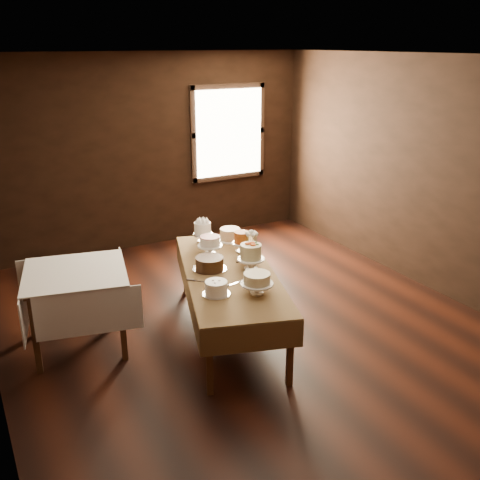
% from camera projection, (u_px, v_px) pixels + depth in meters
% --- Properties ---
extents(floor, '(5.00, 6.00, 0.01)m').
position_uv_depth(floor, '(249.00, 328.00, 5.90)').
color(floor, black).
rests_on(floor, ground).
extents(ceiling, '(5.00, 6.00, 0.01)m').
position_uv_depth(ceiling, '(251.00, 55.00, 4.94)').
color(ceiling, beige).
rests_on(ceiling, wall_back).
extents(wall_back, '(5.00, 0.02, 2.80)m').
position_uv_depth(wall_back, '(148.00, 153.00, 7.89)').
color(wall_back, black).
rests_on(wall_back, ground).
extents(wall_right, '(0.02, 6.00, 2.80)m').
position_uv_depth(wall_right, '(430.00, 176.00, 6.54)').
color(wall_right, black).
rests_on(wall_right, ground).
extents(window, '(1.10, 0.05, 1.30)m').
position_uv_depth(window, '(229.00, 133.00, 8.36)').
color(window, '#FFEABF').
rests_on(window, wall_back).
extents(display_table, '(1.53, 2.44, 0.70)m').
position_uv_depth(display_table, '(229.00, 275.00, 5.61)').
color(display_table, '#422815').
rests_on(display_table, ground).
extents(side_table, '(1.15, 1.15, 0.82)m').
position_uv_depth(side_table, '(76.00, 281.00, 5.32)').
color(side_table, '#422815').
rests_on(side_table, ground).
extents(cake_meringue, '(0.23, 0.23, 0.25)m').
position_uv_depth(cake_meringue, '(203.00, 233.00, 6.36)').
color(cake_meringue, silver).
rests_on(cake_meringue, display_table).
extents(cake_speckled, '(0.30, 0.30, 0.14)m').
position_uv_depth(cake_speckled, '(230.00, 235.00, 6.43)').
color(cake_speckled, white).
rests_on(cake_speckled, display_table).
extents(cake_lattice, '(0.29, 0.29, 0.21)m').
position_uv_depth(cake_lattice, '(210.00, 246.00, 6.00)').
color(cake_lattice, white).
rests_on(cake_lattice, display_table).
extents(cake_caramel, '(0.22, 0.22, 0.25)m').
position_uv_depth(cake_caramel, '(241.00, 243.00, 6.05)').
color(cake_caramel, white).
rests_on(cake_caramel, display_table).
extents(cake_chocolate, '(0.39, 0.39, 0.14)m').
position_uv_depth(cake_chocolate, '(210.00, 264.00, 5.60)').
color(cake_chocolate, silver).
rests_on(cake_chocolate, display_table).
extents(cake_flowers, '(0.29, 0.29, 0.29)m').
position_uv_depth(cake_flowers, '(251.00, 258.00, 5.58)').
color(cake_flowers, white).
rests_on(cake_flowers, display_table).
extents(cake_swirl, '(0.28, 0.28, 0.14)m').
position_uv_depth(cake_swirl, '(216.00, 289.00, 5.04)').
color(cake_swirl, silver).
rests_on(cake_swirl, display_table).
extents(cake_cream, '(0.32, 0.32, 0.22)m').
position_uv_depth(cake_cream, '(257.00, 284.00, 5.05)').
color(cake_cream, white).
rests_on(cake_cream, display_table).
extents(cake_server_a, '(0.24, 0.07, 0.01)m').
position_uv_depth(cake_server_a, '(235.00, 283.00, 5.30)').
color(cake_server_a, silver).
rests_on(cake_server_a, display_table).
extents(cake_server_b, '(0.13, 0.23, 0.01)m').
position_uv_depth(cake_server_b, '(261.00, 285.00, 5.25)').
color(cake_server_b, silver).
rests_on(cake_server_b, display_table).
extents(cake_server_c, '(0.09, 0.24, 0.01)m').
position_uv_depth(cake_server_c, '(220.00, 261.00, 5.83)').
color(cake_server_c, silver).
rests_on(cake_server_c, display_table).
extents(cake_server_d, '(0.24, 0.06, 0.01)m').
position_uv_depth(cake_server_d, '(249.00, 259.00, 5.89)').
color(cake_server_d, silver).
rests_on(cake_server_d, display_table).
extents(cake_server_e, '(0.19, 0.19, 0.01)m').
position_uv_depth(cake_server_e, '(203.00, 282.00, 5.33)').
color(cake_server_e, silver).
rests_on(cake_server_e, display_table).
extents(flower_vase, '(0.15, 0.15, 0.14)m').
position_uv_depth(flower_vase, '(251.00, 256.00, 5.78)').
color(flower_vase, '#2D2823').
rests_on(flower_vase, display_table).
extents(flower_bouquet, '(0.14, 0.14, 0.20)m').
position_uv_depth(flower_bouquet, '(252.00, 239.00, 5.71)').
color(flower_bouquet, white).
rests_on(flower_bouquet, flower_vase).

